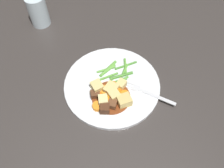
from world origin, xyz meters
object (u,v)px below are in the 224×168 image
Objects in this scene: potato_chunk_2 at (121,85)px; potato_chunk_5 at (113,96)px; meat_chunk_2 at (105,109)px; fork at (145,92)px; carrot_slice_0 at (104,95)px; carrot_slice_6 at (116,89)px; water_glass at (38,11)px; carrot_slice_4 at (125,95)px; dinner_plate at (112,85)px; meat_chunk_0 at (112,104)px; potato_chunk_3 at (103,101)px; meat_chunk_1 at (95,94)px; carrot_slice_2 at (108,101)px; carrot_slice_5 at (112,86)px; potato_chunk_0 at (124,101)px; carrot_slice_1 at (105,90)px; potato_chunk_4 at (111,90)px; potato_chunk_1 at (97,87)px; carrot_slice_3 at (98,106)px.

potato_chunk_5 is at bearing -38.11° from potato_chunk_2.
potato_chunk_5 reaches higher than meat_chunk_2.
carrot_slice_0 is at bearing -91.22° from fork.
water_glass is at bearing -145.12° from carrot_slice_6.
carrot_slice_4 is at bearing 98.94° from potato_chunk_5.
dinner_plate is 0.08m from meat_chunk_0.
potato_chunk_3 is at bearing -47.94° from carrot_slice_6.
carrot_slice_4 is 0.81× the size of carrot_slice_6.
potato_chunk_5 is 1.08× the size of meat_chunk_1.
meat_chunk_2 is at bearing 23.80° from meat_chunk_1.
dinner_plate is 9.32× the size of carrot_slice_2.
potato_chunk_2 is (0.00, 0.03, 0.01)m from carrot_slice_5.
carrot_slice_4 is at bearing 105.78° from potato_chunk_3.
meat_chunk_1 is 1.00× the size of meat_chunk_2.
potato_chunk_0 is at bearing 60.53° from carrot_slice_0.
potato_chunk_4 reaches higher than carrot_slice_1.
carrot_slice_2 is 1.08× the size of potato_chunk_5.
potato_chunk_3 is (0.06, -0.03, 0.02)m from dinner_plate.
potato_chunk_2 is at bearing 142.41° from meat_chunk_2.
carrot_slice_0 is 1.05× the size of potato_chunk_1.
potato_chunk_5 is at bearing -84.84° from fork.
potato_chunk_3 is at bearing -14.25° from carrot_slice_1.
meat_chunk_0 reaches higher than carrot_slice_1.
carrot_slice_3 is 1.09× the size of carrot_slice_4.
carrot_slice_0 is 0.04m from meat_chunk_0.
meat_chunk_1 is at bearing -55.91° from dinner_plate.
dinner_plate is 9.80× the size of carrot_slice_5.
carrot_slice_5 is at bearing 136.38° from carrot_slice_0.
carrot_slice_4 is (0.02, 0.05, -0.00)m from carrot_slice_1.
meat_chunk_0 is at bearing 28.51° from carrot_slice_0.
carrot_slice_6 is at bearing 129.72° from carrot_slice_3.
meat_chunk_0 is (0.00, 0.04, 0.01)m from carrot_slice_3.
potato_chunk_3 reaches higher than carrot_slice_0.
carrot_slice_4 is 0.03m from potato_chunk_0.
carrot_slice_4 is 0.94× the size of potato_chunk_5.
meat_chunk_1 is (0.01, -0.05, -0.00)m from potato_chunk_4.
meat_chunk_1 is (0.03, -0.05, 0.01)m from carrot_slice_5.
potato_chunk_2 is (0.01, 0.03, 0.02)m from dinner_plate.
meat_chunk_1 is (0.04, -0.05, 0.02)m from dinner_plate.
potato_chunk_3 reaches higher than carrot_slice_1.
carrot_slice_0 is 0.04m from carrot_slice_6.
carrot_slice_2 reaches higher than carrot_slice_4.
potato_chunk_1 reaches higher than carrot_slice_2.
carrot_slice_5 reaches higher than dinner_plate.
carrot_slice_5 is 0.04m from potato_chunk_5.
potato_chunk_4 is (0.03, -0.01, 0.02)m from dinner_plate.
meat_chunk_0 reaches higher than carrot_slice_6.
carrot_slice_6 is 0.41m from water_glass.
carrot_slice_6 is 0.02m from potato_chunk_4.
potato_chunk_0 reaches higher than meat_chunk_0.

